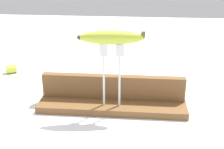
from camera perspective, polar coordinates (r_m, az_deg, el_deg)
name	(u,v)px	position (r m, az deg, el deg)	size (l,w,h in m)	color
ground_plane	(112,109)	(1.01, 0.00, -6.53)	(3.00, 3.00, 0.00)	silver
wooden_board	(112,106)	(1.00, 0.00, -5.94)	(0.48, 0.10, 0.02)	brown
board_backstop	(113,87)	(1.01, 0.20, -2.32)	(0.47, 0.03, 0.08)	brown
fork_stand_center	(112,70)	(0.93, -0.07, 0.79)	(0.07, 0.01, 0.20)	silver
banana_raised_center	(112,37)	(0.90, -0.08, 6.91)	(0.20, 0.05, 0.04)	#B2C138
fork_fallen_near	(89,76)	(1.26, -4.34, -0.30)	(0.12, 0.14, 0.01)	silver
banana_chunk_near	(11,69)	(1.36, -18.21, 0.98)	(0.05, 0.05, 0.04)	#B2C138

